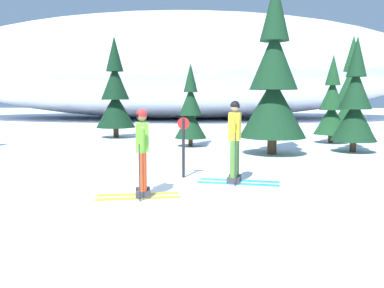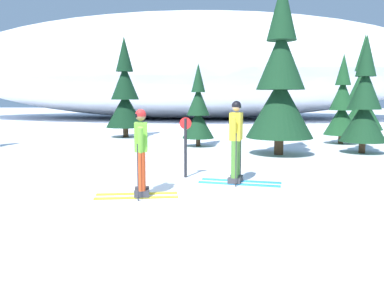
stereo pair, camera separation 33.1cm
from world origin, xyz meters
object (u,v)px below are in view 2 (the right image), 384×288
object	(u,v)px
pine_tree_center	(280,82)
pine_tree_right	(342,106)
pine_tree_center_left	(198,112)
trail_marker_post	(186,143)
pine_tree_left	(125,95)
skier_yellow_jacket	(236,140)
pine_tree_far_right	(363,96)
skier_lime_jacket	(141,151)
pine_tree_center_right	(364,104)

from	to	relation	value
pine_tree_center	pine_tree_right	xyz separation A→B (m)	(2.98, 3.34, -0.86)
pine_tree_center	pine_tree_center_left	bearing A→B (deg)	143.91
trail_marker_post	pine_tree_center	bearing A→B (deg)	55.38
pine_tree_center_left	pine_tree_center	distance (m)	3.62
pine_tree_left	skier_yellow_jacket	bearing A→B (deg)	-63.80
pine_tree_left	pine_tree_far_right	bearing A→B (deg)	-2.12
pine_tree_left	pine_tree_center_left	bearing A→B (deg)	-42.04
pine_tree_far_right	skier_yellow_jacket	bearing A→B (deg)	-121.93
skier_yellow_jacket	pine_tree_center_left	xyz separation A→B (m)	(-1.22, 6.60, 0.37)
pine_tree_far_right	trail_marker_post	bearing A→B (deg)	-128.43
pine_tree_center	trail_marker_post	distance (m)	5.11
skier_lime_jacket	pine_tree_left	world-z (taller)	pine_tree_left
pine_tree_center	pine_tree_center_right	distance (m)	3.03
skier_lime_jacket	trail_marker_post	distance (m)	2.02
pine_tree_center	pine_tree_far_right	size ratio (longest dim) A/B	1.23
skier_yellow_jacket	pine_tree_center	distance (m)	5.02
pine_tree_center	pine_tree_far_right	bearing A→B (deg)	48.74
pine_tree_center_right	trail_marker_post	bearing A→B (deg)	-141.08
skier_lime_jacket	pine_tree_far_right	size ratio (longest dim) A/B	0.36
pine_tree_center	pine_tree_left	bearing A→B (deg)	140.43
pine_tree_left	pine_tree_center	distance (m)	8.37
skier_lime_jacket	pine_tree_right	size ratio (longest dim) A/B	0.46
skier_yellow_jacket	trail_marker_post	world-z (taller)	skier_yellow_jacket
skier_lime_jacket	pine_tree_far_right	xyz separation A→B (m)	(7.78, 10.83, 1.06)
pine_tree_center_right	trail_marker_post	world-z (taller)	pine_tree_center_right
pine_tree_center_right	trail_marker_post	distance (m)	7.32
pine_tree_left	pine_tree_far_right	size ratio (longest dim) A/B	1.02
trail_marker_post	pine_tree_right	bearing A→B (deg)	51.99
skier_yellow_jacket	pine_tree_left	bearing A→B (deg)	116.20
pine_tree_right	trail_marker_post	size ratio (longest dim) A/B	2.54
pine_tree_center_left	pine_tree_far_right	world-z (taller)	pine_tree_far_right
pine_tree_right	trail_marker_post	world-z (taller)	pine_tree_right
pine_tree_left	pine_tree_far_right	distance (m)	10.78
skier_lime_jacket	pine_tree_left	xyz separation A→B (m)	(-3.00, 11.22, 1.09)
pine_tree_center_left	trail_marker_post	bearing A→B (deg)	-89.60
pine_tree_center	pine_tree_center_right	bearing A→B (deg)	11.05
pine_tree_left	trail_marker_post	xyz separation A→B (m)	(3.69, -9.33, -1.16)
pine_tree_center_right	pine_tree_far_right	size ratio (longest dim) A/B	0.85
pine_tree_center_left	pine_tree_left	bearing A→B (deg)	137.96
pine_tree_left	pine_tree_center	size ratio (longest dim) A/B	0.83
pine_tree_left	trail_marker_post	distance (m)	10.10
pine_tree_left	pine_tree_center	world-z (taller)	pine_tree_center
skier_lime_jacket	pine_tree_left	distance (m)	11.67
pine_tree_left	pine_tree_center_left	size ratio (longest dim) A/B	1.48
skier_lime_jacket	pine_tree_far_right	bearing A→B (deg)	54.30
pine_tree_left	pine_tree_right	size ratio (longest dim) A/B	1.30
skier_lime_jacket	pine_tree_center	bearing A→B (deg)	59.64
pine_tree_center_left	pine_tree_center	xyz separation A→B (m)	(2.80, -2.04, 1.04)
skier_lime_jacket	pine_tree_right	world-z (taller)	pine_tree_right
pine_tree_left	pine_tree_far_right	xyz separation A→B (m)	(10.77, -0.40, -0.03)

